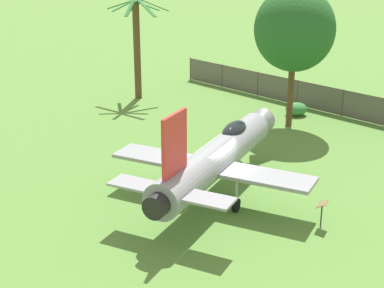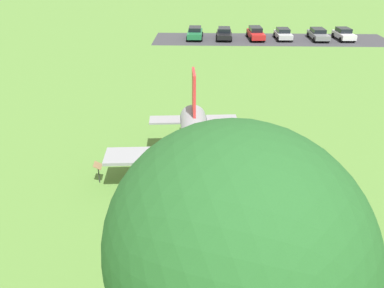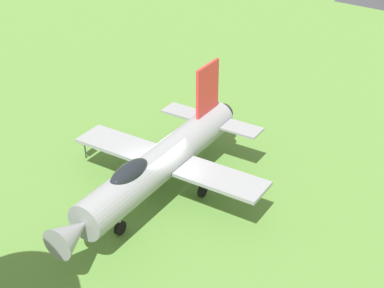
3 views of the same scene
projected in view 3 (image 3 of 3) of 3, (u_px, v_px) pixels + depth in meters
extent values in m
plane|color=#568438|center=(163.00, 197.00, 25.72)|extent=(200.00, 200.00, 0.00)
cylinder|color=gray|center=(161.00, 162.00, 24.79)|extent=(7.30, 8.89, 1.54)
cone|color=gray|center=(72.00, 233.00, 20.69)|extent=(2.01, 2.06, 1.31)
cylinder|color=black|center=(222.00, 114.00, 28.62)|extent=(1.10, 1.04, 0.92)
ellipsoid|color=black|center=(129.00, 174.00, 22.85)|extent=(2.05, 2.29, 0.84)
cube|color=red|center=(207.00, 89.00, 26.57)|extent=(1.20, 1.52, 2.39)
cube|color=gray|center=(222.00, 179.00, 24.02)|extent=(4.08, 3.67, 0.16)
cube|color=gray|center=(119.00, 144.00, 26.48)|extent=(4.08, 3.67, 0.16)
cube|color=gray|center=(242.00, 129.00, 27.01)|extent=(2.10, 1.97, 0.10)
cube|color=gray|center=(182.00, 111.00, 28.54)|extent=(2.10, 1.97, 0.10)
cylinder|color=#A5A8AD|center=(119.00, 214.00, 23.02)|extent=(0.12, 0.12, 1.37)
cylinder|color=black|center=(120.00, 228.00, 23.37)|extent=(0.51, 0.59, 0.60)
cylinder|color=#A5A8AD|center=(203.00, 178.00, 25.27)|extent=(0.12, 0.12, 1.37)
cylinder|color=black|center=(202.00, 190.00, 25.62)|extent=(0.51, 0.59, 0.60)
cylinder|color=#A5A8AD|center=(148.00, 159.00, 26.62)|extent=(0.12, 0.12, 1.37)
cylinder|color=black|center=(149.00, 171.00, 26.97)|extent=(0.51, 0.59, 0.60)
cylinder|color=#333333|center=(85.00, 150.00, 28.32)|extent=(0.06, 0.06, 0.90)
cube|color=olive|center=(84.00, 140.00, 28.03)|extent=(0.68, 0.72, 0.25)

